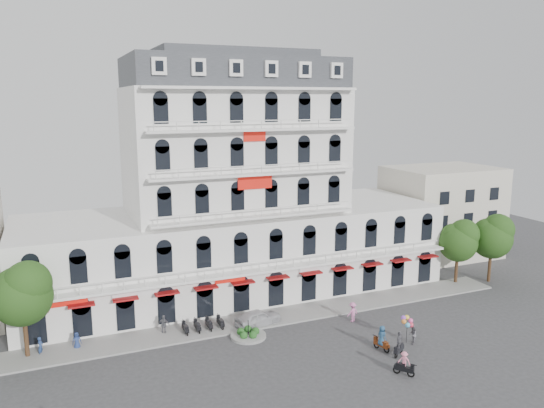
{
  "coord_description": "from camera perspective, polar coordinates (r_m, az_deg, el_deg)",
  "views": [
    {
      "loc": [
        -18.22,
        -35.36,
        20.74
      ],
      "look_at": [
        0.99,
        10.0,
        11.08
      ],
      "focal_mm": 35.0,
      "sensor_mm": 36.0,
      "label": 1
    }
  ],
  "objects": [
    {
      "name": "ground",
      "position": [
        44.86,
        3.98,
        -16.47
      ],
      "size": [
        120.0,
        120.0,
        0.0
      ],
      "primitive_type": "plane",
      "color": "#38383A",
      "rests_on": "ground"
    },
    {
      "name": "sidewalk",
      "position": [
        52.22,
        -0.59,
        -12.21
      ],
      "size": [
        53.0,
        4.0,
        0.16
      ],
      "primitive_type": "cube",
      "color": "gray",
      "rests_on": "ground"
    },
    {
      "name": "main_building",
      "position": [
        57.41,
        -4.02,
        0.25
      ],
      "size": [
        45.0,
        15.0,
        25.8
      ],
      "color": "silver",
      "rests_on": "ground"
    },
    {
      "name": "flank_building_east",
      "position": [
        74.88,
        17.74,
        -0.79
      ],
      "size": [
        14.0,
        10.0,
        12.0
      ],
      "primitive_type": "cube",
      "color": "beige",
      "rests_on": "ground"
    },
    {
      "name": "traffic_island",
      "position": [
        48.6,
        -2.57,
        -13.84
      ],
      "size": [
        3.2,
        3.2,
        1.6
      ],
      "color": "gray",
      "rests_on": "ground"
    },
    {
      "name": "parked_scooter_row",
      "position": [
        50.21,
        -7.4,
        -13.4
      ],
      "size": [
        4.4,
        1.8,
        1.1
      ],
      "primitive_type": null,
      "color": "black",
      "rests_on": "ground"
    },
    {
      "name": "tree_west_inner",
      "position": [
        47.38,
        -25.26,
        -8.53
      ],
      "size": [
        4.76,
        4.76,
        8.25
      ],
      "color": "#382314",
      "rests_on": "ground"
    },
    {
      "name": "tree_east_inner",
      "position": [
        63.91,
        19.46,
        -3.61
      ],
      "size": [
        4.4,
        4.37,
        7.57
      ],
      "color": "#382314",
      "rests_on": "ground"
    },
    {
      "name": "tree_east_outer",
      "position": [
        65.87,
        22.64,
        -3.11
      ],
      "size": [
        4.65,
        4.65,
        8.05
      ],
      "color": "#382314",
      "rests_on": "ground"
    },
    {
      "name": "parked_car",
      "position": [
        50.67,
        -1.51,
        -12.12
      ],
      "size": [
        4.78,
        2.67,
        1.54
      ],
      "primitive_type": "imported",
      "rotation": [
        0.0,
        0.0,
        1.77
      ],
      "color": "silver",
      "rests_on": "ground"
    },
    {
      "name": "rider_east",
      "position": [
        46.82,
        11.72,
        -13.94
      ],
      "size": [
        0.76,
        1.67,
        2.22
      ],
      "rotation": [
        0.0,
        0.0,
        1.83
      ],
      "color": "brown",
      "rests_on": "ground"
    },
    {
      "name": "rider_northeast",
      "position": [
        46.3,
        13.52,
        -14.39
      ],
      "size": [
        1.49,
        1.11,
        2.15
      ],
      "rotation": [
        0.0,
        0.0,
        3.71
      ],
      "color": "black",
      "rests_on": "ground"
    },
    {
      "name": "rider_center",
      "position": [
        43.45,
        14.03,
        -16.26
      ],
      "size": [
        1.2,
        1.42,
        1.96
      ],
      "rotation": [
        0.0,
        0.0,
        5.37
      ],
      "color": "black",
      "rests_on": "ground"
    },
    {
      "name": "pedestrian_left",
      "position": [
        49.13,
        -20.26,
        -13.64
      ],
      "size": [
        0.74,
        0.49,
        1.5
      ],
      "primitive_type": "imported",
      "rotation": [
        0.0,
        0.0,
        0.01
      ],
      "color": "navy",
      "rests_on": "ground"
    },
    {
      "name": "pedestrian_mid",
      "position": [
        49.77,
        -11.55,
        -12.62
      ],
      "size": [
        1.14,
        0.95,
        1.82
      ],
      "primitive_type": "imported",
      "rotation": [
        0.0,
        0.0,
        2.57
      ],
      "color": "#55565D",
      "rests_on": "ground"
    },
    {
      "name": "pedestrian_right",
      "position": [
        52.0,
        8.66,
        -11.4
      ],
      "size": [
        1.36,
        0.97,
        1.9
      ],
      "primitive_type": "imported",
      "rotation": [
        0.0,
        0.0,
        3.37
      ],
      "color": "#D26FAA",
      "rests_on": "ground"
    },
    {
      "name": "pedestrian_far",
      "position": [
        49.13,
        -23.65,
        -13.83
      ],
      "size": [
        0.58,
        0.69,
        1.6
      ],
      "primitive_type": "imported",
      "rotation": [
        0.0,
        0.0,
        1.18
      ],
      "color": "navy",
      "rests_on": "ground"
    },
    {
      "name": "balloon_vendor",
      "position": [
        48.53,
        14.68,
        -12.94
      ],
      "size": [
        1.47,
        1.34,
        2.45
      ],
      "color": "slate",
      "rests_on": "ground"
    }
  ]
}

